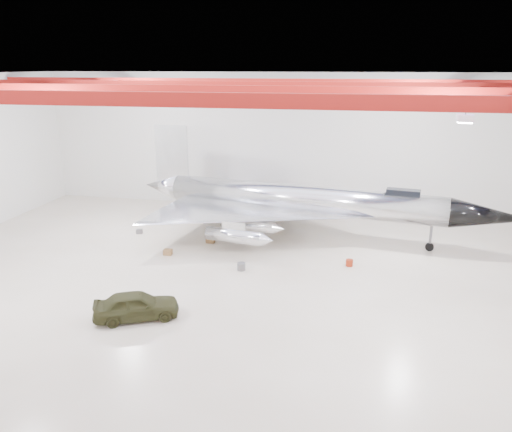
# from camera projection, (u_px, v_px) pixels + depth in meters

# --- Properties ---
(floor) EXTENTS (40.00, 40.00, 0.00)m
(floor) POSITION_uv_depth(u_px,v_px,m) (236.00, 278.00, 28.14)
(floor) COLOR beige
(floor) RESTS_ON ground
(wall_back) EXTENTS (40.00, 0.00, 40.00)m
(wall_back) POSITION_uv_depth(u_px,v_px,m) (280.00, 142.00, 40.59)
(wall_back) COLOR silver
(wall_back) RESTS_ON floor
(ceiling) EXTENTS (40.00, 40.00, 0.00)m
(ceiling) POSITION_uv_depth(u_px,v_px,m) (234.00, 76.00, 24.95)
(ceiling) COLOR #0A0F38
(ceiling) RESTS_ON wall_back
(ceiling_structure) EXTENTS (39.50, 29.50, 1.08)m
(ceiling_structure) POSITION_uv_depth(u_px,v_px,m) (234.00, 90.00, 25.14)
(ceiling_structure) COLOR maroon
(ceiling_structure) RESTS_ON ceiling
(jet_aircraft) EXTENTS (26.74, 17.39, 7.31)m
(jet_aircraft) POSITION_uv_depth(u_px,v_px,m) (301.00, 203.00, 34.42)
(jet_aircraft) COLOR silver
(jet_aircraft) RESTS_ON floor
(jeep) EXTENTS (4.25, 3.09, 1.35)m
(jeep) POSITION_uv_depth(u_px,v_px,m) (136.00, 305.00, 23.46)
(jeep) COLOR #313118
(jeep) RESTS_ON floor
(crate_ply) EXTENTS (0.52, 0.42, 0.36)m
(crate_ply) POSITION_uv_depth(u_px,v_px,m) (168.00, 252.00, 31.50)
(crate_ply) COLOR olive
(crate_ply) RESTS_ON floor
(toolbox_red) EXTENTS (0.53, 0.49, 0.30)m
(toolbox_red) POSITION_uv_depth(u_px,v_px,m) (239.00, 222.00, 37.57)
(toolbox_red) COLOR maroon
(toolbox_red) RESTS_ON floor
(engine_drum) EXTENTS (0.64, 0.64, 0.44)m
(engine_drum) POSITION_uv_depth(u_px,v_px,m) (241.00, 266.00, 29.15)
(engine_drum) COLOR #59595B
(engine_drum) RESTS_ON floor
(parts_bin) EXTENTS (0.66, 0.59, 0.38)m
(parts_bin) POSITION_uv_depth(u_px,v_px,m) (275.00, 229.00, 35.90)
(parts_bin) COLOR olive
(parts_bin) RESTS_ON floor
(crate_small) EXTENTS (0.50, 0.44, 0.30)m
(crate_small) POSITION_uv_depth(u_px,v_px,m) (139.00, 231.00, 35.53)
(crate_small) COLOR #59595B
(crate_small) RESTS_ON floor
(tool_chest) EXTENTS (0.51, 0.51, 0.39)m
(tool_chest) POSITION_uv_depth(u_px,v_px,m) (349.00, 263.00, 29.77)
(tool_chest) COLOR maroon
(tool_chest) RESTS_ON floor
(oil_barrel) EXTENTS (0.58, 0.47, 0.39)m
(oil_barrel) POSITION_uv_depth(u_px,v_px,m) (210.00, 240.00, 33.67)
(oil_barrel) COLOR olive
(oil_barrel) RESTS_ON floor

